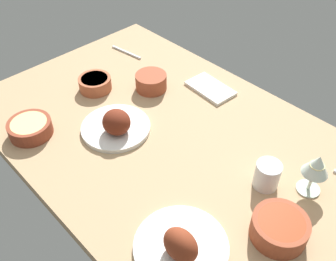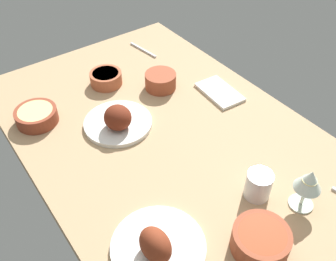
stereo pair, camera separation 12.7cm
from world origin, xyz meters
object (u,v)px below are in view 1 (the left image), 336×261
Objects in this scene: bowl_soup at (95,83)px; bowl_pasta at (151,81)px; bowl_sauce at (279,228)px; fork_loose at (126,52)px; water_tumbler at (267,175)px; wine_glass at (317,167)px; bowl_potatoes at (30,128)px; plate_center_main at (116,125)px; folded_napkin at (210,88)px; plate_near_viewer at (181,246)px.

bowl_pasta is at bearing 47.03° from bowl_soup.
fork_loose is at bearing 163.37° from bowl_sauce.
bowl_pasta is 1.42× the size of water_tumbler.
bowl_sauce is 87.04cm from bowl_soup.
wine_glass is 98.16cm from fork_loose.
bowl_soup is (-5.89, 31.09, 0.05)cm from bowl_potatoes.
folded_napkin is at bearing 81.60° from plate_center_main.
fork_loose is at bearing -171.73° from folded_napkin.
bowl_potatoes is at bearing -150.35° from water_tumbler.
plate_near_viewer reaches higher than plate_center_main.
fork_loose is at bearing 148.79° from plate_near_viewer.
fork_loose is at bearing 108.09° from bowl_potatoes.
plate_center_main is at bearing 128.97° from fork_loose.
bowl_sauce is (61.60, 5.50, 0.46)cm from plate_center_main.
water_tumbler is at bearing -29.43° from folded_napkin.
plate_center_main is 1.43× the size of fork_loose.
bowl_potatoes is 79.02cm from water_tumbler.
plate_near_viewer is at bearing 4.50° from bowl_potatoes.
plate_near_viewer is at bearing -19.16° from plate_center_main.
plate_near_viewer reaches higher than fork_loose.
plate_center_main is 52.20cm from water_tumbler.
plate_near_viewer is 2.88× the size of water_tumbler.
folded_napkin is (31.51, 32.27, -2.22)cm from bowl_soup.
plate_center_main is 64.60cm from wine_glass.
bowl_sauce reaches higher than bowl_potatoes.
bowl_soup is (-86.95, 3.92, -0.64)cm from bowl_sauce.
bowl_sauce is 20.82cm from wine_glass.
folded_napkin is at bearing 150.57° from water_tumbler.
plate_center_main is 50.02cm from plate_near_viewer.
plate_center_main is 27.04cm from bowl_soup.
water_tumbler is 49.56cm from folded_napkin.
bowl_pasta is 0.82× the size of bowl_sauce.
bowl_pasta is 23.43cm from folded_napkin.
plate_center_main reaches higher than fork_loose.
bowl_pasta is 0.72× the size of fork_loose.
plate_center_main is 0.97× the size of plate_near_viewer.
fork_loose is (-85.31, 51.68, -2.31)cm from plate_near_viewer.
wine_glass is at bearing -0.23° from bowl_pasta.
bowl_potatoes is 0.87× the size of fork_loose.
fork_loose is (-87.26, 17.85, -3.89)cm from water_tumbler.
bowl_potatoes is at bearing -161.47° from bowl_sauce.
water_tumbler is (-12.40, 11.90, 0.83)cm from bowl_sauce.
bowl_soup is 1.47× the size of water_tumbler.
bowl_soup is at bearing 107.98° from fork_loose.
water_tumbler is at bearing 160.22° from fork_loose.
folded_napkin is (-41.09, 58.11, -2.11)cm from plate_near_viewer.
plate_near_viewer reaches higher than bowl_soup.
bowl_soup is at bearing 160.41° from plate_near_viewer.
fork_loose is (-18.60, 56.93, -2.37)cm from bowl_potatoes.
plate_center_main reaches higher than bowl_soup.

